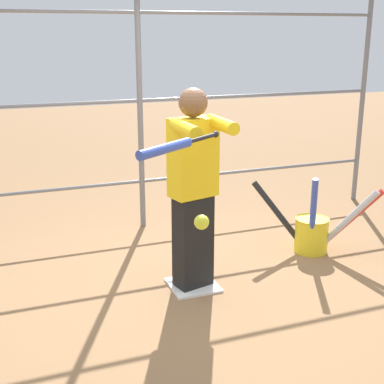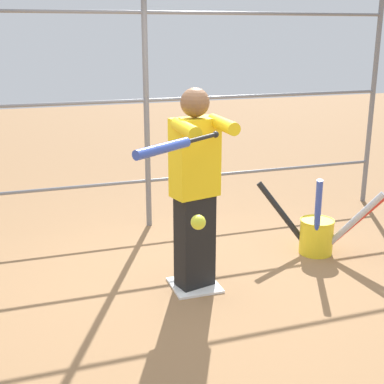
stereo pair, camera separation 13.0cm
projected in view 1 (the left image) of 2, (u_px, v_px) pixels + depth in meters
The scene contains 7 objects.
ground_plane at pixel (193, 286), 4.62m from camera, with size 24.00×24.00×0.00m, color olive.
home_plate at pixel (193, 285), 4.61m from camera, with size 0.40×0.40×0.02m.
fence_backstop at pixel (140, 101), 5.64m from camera, with size 5.77×0.06×2.82m.
batter at pixel (194, 185), 4.34m from camera, with size 0.43×0.64×1.70m.
baseball_bat_swinging at pixel (172, 147), 3.43m from camera, with size 0.72×0.48×0.07m.
softball_in_flight at pixel (202, 222), 3.35m from camera, with size 0.10×0.10×0.10m.
bat_bucket at pixel (314, 231), 5.27m from camera, with size 1.07×0.80×0.83m.
Camera 1 is at (1.48, 3.92, 2.12)m, focal length 50.00 mm.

